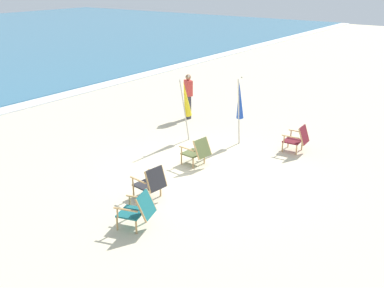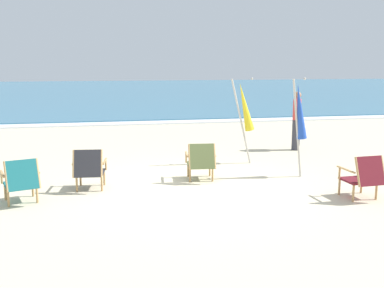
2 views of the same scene
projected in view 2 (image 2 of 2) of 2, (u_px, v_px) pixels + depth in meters
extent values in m
plane|color=beige|center=(190.00, 188.00, 8.76)|extent=(80.00, 80.00, 0.00)
cube|color=teal|center=(122.00, 91.00, 37.60)|extent=(80.00, 40.00, 0.10)
cube|color=white|center=(145.00, 123.00, 18.02)|extent=(80.00, 1.10, 0.06)
cube|color=#196066|center=(20.00, 184.00, 7.86)|extent=(0.64, 0.61, 0.04)
cube|color=#196066|center=(22.00, 175.00, 7.52)|extent=(0.54, 0.38, 0.49)
cylinder|color=tan|center=(5.00, 191.00, 7.96)|extent=(0.04, 0.04, 0.32)
cylinder|color=tan|center=(33.00, 188.00, 8.18)|extent=(0.04, 0.04, 0.32)
cylinder|color=tan|center=(8.00, 198.00, 7.59)|extent=(0.04, 0.04, 0.32)
cylinder|color=tan|center=(37.00, 194.00, 7.81)|extent=(0.04, 0.04, 0.32)
cube|color=tan|center=(2.00, 174.00, 7.67)|extent=(0.19, 0.51, 0.02)
cylinder|color=tan|center=(2.00, 178.00, 7.85)|extent=(0.04, 0.04, 0.22)
cube|color=tan|center=(36.00, 170.00, 7.93)|extent=(0.19, 0.51, 0.02)
cylinder|color=tan|center=(35.00, 174.00, 8.11)|extent=(0.04, 0.04, 0.22)
cylinder|color=tan|center=(6.00, 177.00, 7.40)|extent=(0.11, 0.25, 0.49)
cylinder|color=tan|center=(38.00, 173.00, 7.64)|extent=(0.11, 0.25, 0.49)
cube|color=#28282D|center=(91.00, 172.00, 8.68)|extent=(0.57, 0.54, 0.04)
cube|color=#28282D|center=(88.00, 164.00, 8.32)|extent=(0.51, 0.26, 0.50)
cylinder|color=tan|center=(80.00, 178.00, 8.90)|extent=(0.04, 0.04, 0.32)
cylinder|color=tan|center=(104.00, 177.00, 8.94)|extent=(0.04, 0.04, 0.32)
cylinder|color=tan|center=(77.00, 183.00, 8.48)|extent=(0.04, 0.04, 0.32)
cylinder|color=tan|center=(102.00, 183.00, 8.52)|extent=(0.04, 0.04, 0.32)
cube|color=tan|center=(75.00, 162.00, 8.60)|extent=(0.10, 0.53, 0.02)
cylinder|color=tan|center=(77.00, 165.00, 8.81)|extent=(0.04, 0.04, 0.22)
cube|color=tan|center=(105.00, 161.00, 8.65)|extent=(0.10, 0.53, 0.02)
cylinder|color=tan|center=(106.00, 165.00, 8.85)|extent=(0.04, 0.04, 0.22)
cylinder|color=tan|center=(74.00, 164.00, 8.30)|extent=(0.06, 0.21, 0.50)
cylinder|color=tan|center=(101.00, 163.00, 8.34)|extent=(0.06, 0.21, 0.50)
cube|color=#515B33|center=(200.00, 164.00, 9.38)|extent=(0.57, 0.53, 0.04)
cube|color=#515B33|center=(202.00, 156.00, 9.00)|extent=(0.52, 0.29, 0.49)
cylinder|color=tan|center=(188.00, 169.00, 9.60)|extent=(0.04, 0.04, 0.32)
cylinder|color=tan|center=(210.00, 169.00, 9.64)|extent=(0.04, 0.04, 0.32)
cylinder|color=tan|center=(190.00, 174.00, 9.18)|extent=(0.04, 0.04, 0.32)
cylinder|color=tan|center=(213.00, 174.00, 9.22)|extent=(0.04, 0.04, 0.32)
cube|color=tan|center=(187.00, 154.00, 9.30)|extent=(0.09, 0.53, 0.02)
cylinder|color=tan|center=(186.00, 158.00, 9.50)|extent=(0.04, 0.04, 0.22)
cube|color=tan|center=(214.00, 154.00, 9.35)|extent=(0.09, 0.53, 0.02)
cylinder|color=tan|center=(212.00, 157.00, 9.55)|extent=(0.04, 0.04, 0.22)
cylinder|color=tan|center=(189.00, 157.00, 8.98)|extent=(0.07, 0.25, 0.49)
cylinder|color=tan|center=(215.00, 156.00, 9.02)|extent=(0.07, 0.25, 0.49)
cube|color=maroon|center=(358.00, 180.00, 8.10)|extent=(0.55, 0.51, 0.04)
cube|color=maroon|center=(370.00, 171.00, 7.75)|extent=(0.51, 0.23, 0.50)
cylinder|color=tan|center=(339.00, 186.00, 8.28)|extent=(0.04, 0.04, 0.32)
cylinder|color=tan|center=(361.00, 185.00, 8.40)|extent=(0.04, 0.04, 0.32)
cylinder|color=tan|center=(353.00, 193.00, 7.87)|extent=(0.04, 0.04, 0.32)
cylinder|color=tan|center=(376.00, 191.00, 7.99)|extent=(0.04, 0.04, 0.32)
cube|color=tan|center=(346.00, 169.00, 7.97)|extent=(0.07, 0.53, 0.02)
cylinder|color=tan|center=(339.00, 173.00, 8.17)|extent=(0.04, 0.04, 0.22)
cube|color=tan|center=(373.00, 168.00, 8.12)|extent=(0.07, 0.53, 0.02)
cylinder|color=tan|center=(366.00, 171.00, 8.31)|extent=(0.04, 0.04, 0.22)
cylinder|color=tan|center=(358.00, 172.00, 7.69)|extent=(0.05, 0.21, 0.50)
cylinder|color=tan|center=(383.00, 170.00, 7.81)|extent=(0.05, 0.21, 0.50)
cylinder|color=#B7B2A8|center=(241.00, 122.00, 10.69)|extent=(0.55, 0.09, 2.05)
cone|color=yellow|center=(245.00, 107.00, 10.65)|extent=(0.51, 0.26, 1.17)
sphere|color=#B7B2A8|center=(252.00, 79.00, 10.58)|extent=(0.06, 0.06, 0.06)
cylinder|color=#B7B2A8|center=(297.00, 129.00, 9.41)|extent=(0.31, 0.09, 2.09)
cone|color=blue|center=(300.00, 111.00, 9.36)|extent=(0.39, 0.27, 1.17)
sphere|color=#B7B2A8|center=(305.00, 79.00, 9.27)|extent=(0.06, 0.06, 0.06)
cylinder|color=#383842|center=(296.00, 135.00, 12.49)|extent=(0.22, 0.22, 0.86)
cube|color=#D13D38|center=(297.00, 109.00, 12.36)|extent=(0.33, 0.39, 0.56)
sphere|color=#9E7051|center=(298.00, 95.00, 12.29)|extent=(0.20, 0.20, 0.20)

